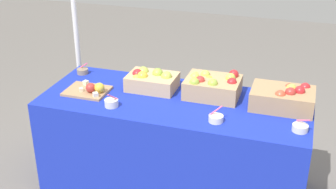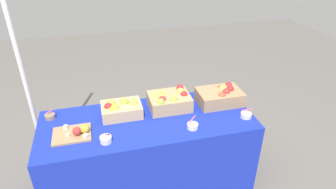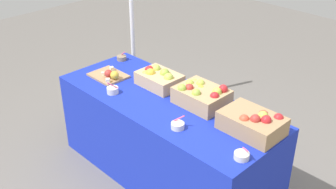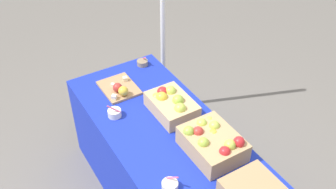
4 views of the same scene
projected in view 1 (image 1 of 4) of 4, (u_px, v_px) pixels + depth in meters
The scene contains 11 objects.
ground_plane at pixel (174, 185), 3.52m from camera, with size 10.00×10.00×0.00m, color slate.
table at pixel (174, 145), 3.36m from camera, with size 1.90×0.76×0.74m, color #192DB7.
apple_crate_left at pixel (284, 98), 3.07m from camera, with size 0.42×0.29×0.17m.
apple_crate_middle at pixel (212, 86), 3.23m from camera, with size 0.38×0.30×0.18m.
apple_crate_right at pixel (151, 80), 3.35m from camera, with size 0.36×0.25×0.16m.
cutting_board_front at pixel (90, 90), 3.30m from camera, with size 0.31×0.25×0.09m.
sample_bowl_near at pixel (216, 118), 2.91m from camera, with size 0.10×0.10×0.11m.
sample_bowl_mid at pixel (83, 71), 3.63m from camera, with size 0.09×0.09×0.09m.
sample_bowl_far at pixel (111, 103), 3.10m from camera, with size 0.09×0.10×0.11m.
sample_bowl_extra at pixel (300, 128), 2.80m from camera, with size 0.10×0.10×0.10m.
tent_pole at pixel (75, 24), 3.84m from camera, with size 0.04×0.04×2.09m, color white.
Camera 1 is at (0.84, -2.76, 2.14)m, focal length 48.49 mm.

